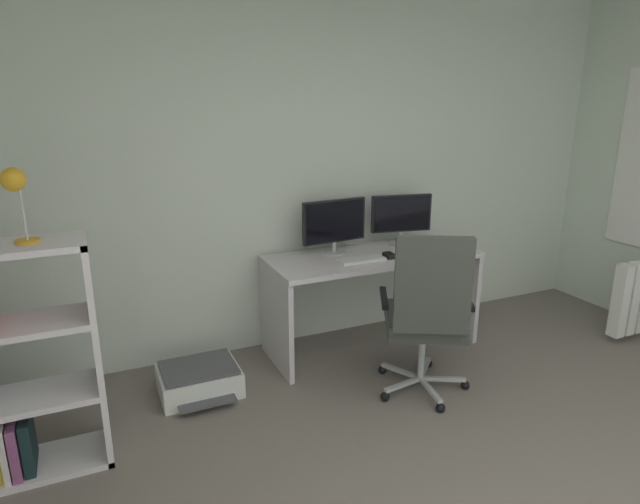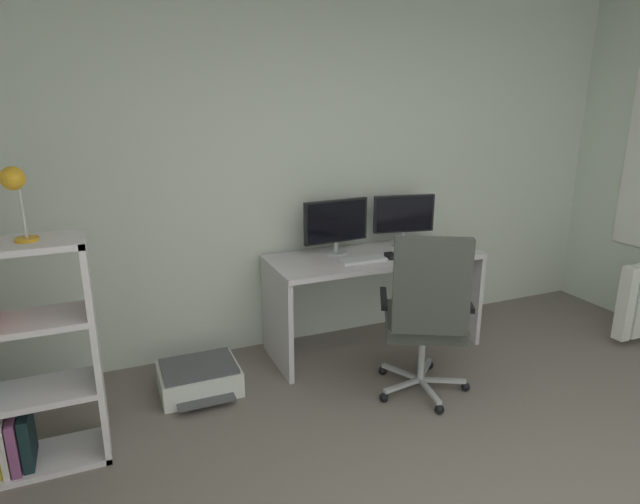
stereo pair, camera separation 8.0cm
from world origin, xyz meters
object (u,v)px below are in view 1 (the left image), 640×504
(keyboard, at_px, (361,260))
(desk_lamp, at_px, (15,188))
(printer, at_px, (199,380))
(computer_mouse, at_px, (389,255))
(monitor_main, at_px, (334,223))
(monitor_secondary, at_px, (401,216))
(desk, at_px, (372,278))
(office_chair, at_px, (427,311))

(keyboard, relative_size, desk_lamp, 0.95)
(desk_lamp, bearing_deg, printer, 25.38)
(keyboard, relative_size, computer_mouse, 3.40)
(monitor_main, xyz_separation_m, desk_lamp, (-1.96, -0.69, 0.50))
(monitor_secondary, bearing_deg, printer, -170.27)
(computer_mouse, bearing_deg, desk_lamp, -166.92)
(monitor_main, bearing_deg, keyboard, -71.10)
(desk, distance_m, office_chair, 0.79)
(computer_mouse, height_order, desk_lamp, desk_lamp)
(keyboard, bearing_deg, office_chair, -80.96)
(desk_lamp, relative_size, printer, 0.70)
(desk_lamp, bearing_deg, monitor_main, 19.42)
(desk, bearing_deg, computer_mouse, -64.13)
(desk, xyz_separation_m, monitor_main, (-0.25, 0.15, 0.42))
(desk_lamp, bearing_deg, keyboard, 11.75)
(desk, distance_m, monitor_secondary, 0.56)
(monitor_secondary, bearing_deg, office_chair, -112.58)
(keyboard, distance_m, desk_lamp, 2.21)
(monitor_main, relative_size, office_chair, 0.46)
(monitor_secondary, xyz_separation_m, printer, (-1.70, -0.29, -0.89))
(monitor_main, xyz_separation_m, printer, (-1.12, -0.29, -0.89))
(desk_lamp, bearing_deg, computer_mouse, 10.35)
(desk_lamp, bearing_deg, desk, 13.82)
(desk, distance_m, printer, 1.45)
(monitor_secondary, height_order, keyboard, monitor_secondary)
(printer, bearing_deg, office_chair, -26.19)
(office_chair, height_order, desk_lamp, desk_lamp)
(desk, relative_size, office_chair, 1.42)
(monitor_secondary, xyz_separation_m, computer_mouse, (-0.27, -0.28, -0.22))
(desk, height_order, desk_lamp, desk_lamp)
(computer_mouse, bearing_deg, monitor_secondary, 48.50)
(monitor_secondary, xyz_separation_m, office_chair, (-0.39, -0.94, -0.38))
(office_chair, relative_size, desk_lamp, 3.13)
(computer_mouse, relative_size, office_chair, 0.09)
(keyboard, height_order, printer, keyboard)
(printer, bearing_deg, desk, 6.01)
(monitor_secondary, bearing_deg, desk, -156.00)
(desk, xyz_separation_m, computer_mouse, (0.06, -0.13, 0.21))
(monitor_main, distance_m, computer_mouse, 0.47)
(office_chair, xyz_separation_m, printer, (-1.31, 0.64, -0.51))
(computer_mouse, height_order, office_chair, office_chair)
(keyboard, bearing_deg, desk, 36.50)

